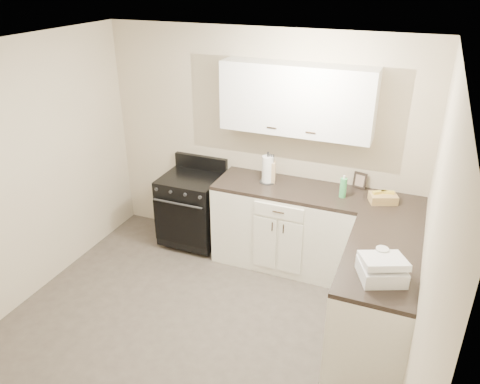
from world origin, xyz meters
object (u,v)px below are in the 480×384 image
at_px(knife_block, 270,172).
at_px(countertop_grill, 381,271).
at_px(stove, 191,209).
at_px(wicker_basket, 383,198).
at_px(paper_towel, 268,169).

bearing_deg(knife_block, countertop_grill, -58.89).
distance_m(stove, wicker_basket, 2.18).
xyz_separation_m(knife_block, wicker_basket, (1.18, -0.03, -0.07)).
bearing_deg(paper_towel, countertop_grill, -44.19).
bearing_deg(wicker_basket, paper_towel, 178.97).
height_order(stove, wicker_basket, wicker_basket).
distance_m(paper_towel, countertop_grill, 1.87).
bearing_deg(knife_block, stove, 170.48).
height_order(knife_block, paper_towel, paper_towel).
relative_size(stove, knife_block, 3.46).
height_order(paper_towel, countertop_grill, paper_towel).
relative_size(paper_towel, wicker_basket, 1.15).
height_order(knife_block, countertop_grill, knife_block).
bearing_deg(countertop_grill, paper_towel, 112.54).
xyz_separation_m(knife_block, countertop_grill, (1.32, -1.32, -0.06)).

